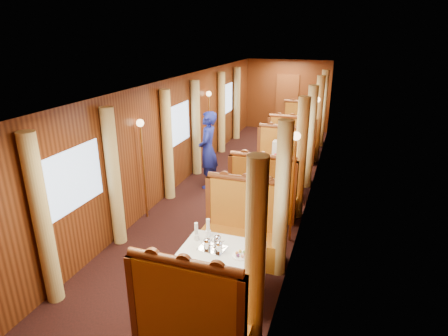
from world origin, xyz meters
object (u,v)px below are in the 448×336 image
at_px(teapot_right, 219,248).
at_px(teapot_back, 217,242).
at_px(banquette_mid_fwd, 263,196).
at_px(banquette_far_fwd, 291,147).
at_px(passenger, 281,153).
at_px(rose_vase_far, 299,121).
at_px(banquette_near_aft, 242,233).
at_px(table_far, 297,139).
at_px(rose_vase_mid, 276,157).
at_px(banquette_mid_aft, 282,163).
at_px(banquette_near_fwd, 192,321).
at_px(table_near, 222,272).
at_px(banquette_far_aft, 301,129).
at_px(tea_tray, 212,248).
at_px(steward, 208,150).
at_px(table_mid, 273,180).
at_px(teapot_left, 207,246).
at_px(fruit_plate, 241,255).

height_order(teapot_right, teapot_back, same).
relative_size(banquette_mid_fwd, banquette_far_fwd, 1.00).
distance_m(teapot_right, teapot_back, 0.15).
bearing_deg(passenger, rose_vase_far, 89.49).
bearing_deg(banquette_near_aft, table_far, 90.00).
bearing_deg(rose_vase_mid, banquette_mid_aft, 91.86).
bearing_deg(banquette_mid_aft, banquette_near_aft, -90.00).
relative_size(banquette_near_fwd, table_far, 1.28).
distance_m(table_near, banquette_far_aft, 8.01).
height_order(rose_vase_mid, passenger, passenger).
relative_size(banquette_near_fwd, tea_tray, 3.94).
height_order(table_far, steward, steward).
height_order(table_mid, banquette_far_aft, banquette_far_aft).
bearing_deg(banquette_far_aft, banquette_near_fwd, -90.00).
bearing_deg(banquette_far_aft, rose_vase_far, -88.61).
relative_size(banquette_mid_fwd, banquette_far_aft, 1.00).
distance_m(banquette_far_aft, teapot_right, 8.13).
bearing_deg(teapot_left, steward, 121.41).
xyz_separation_m(banquette_near_fwd, banquette_far_fwd, (0.00, 7.00, 0.00)).
relative_size(banquette_near_aft, banquette_mid_fwd, 1.00).
relative_size(fruit_plate, rose_vase_far, 0.64).
bearing_deg(passenger, table_far, 90.00).
bearing_deg(banquette_mid_aft, tea_tray, -91.46).
xyz_separation_m(teapot_left, steward, (-1.39, 3.67, 0.07)).
relative_size(table_mid, teapot_left, 6.44).
distance_m(banquette_near_fwd, banquette_mid_aft, 5.53).
bearing_deg(steward, passenger, 104.17).
bearing_deg(tea_tray, banquette_mid_fwd, 87.38).
height_order(rose_vase_mid, rose_vase_far, same).
height_order(table_mid, teapot_back, teapot_back).
distance_m(table_far, banquette_far_fwd, 1.02).
distance_m(banquette_mid_aft, banquette_far_fwd, 1.47).
bearing_deg(teapot_back, banquette_near_aft, 85.99).
bearing_deg(table_far, fruit_plate, -87.64).
distance_m(banquette_far_aft, passenger, 3.73).
relative_size(table_mid, fruit_plate, 4.54).
distance_m(teapot_left, rose_vase_far, 7.11).
height_order(banquette_near_fwd, banquette_far_aft, same).
distance_m(teapot_right, passenger, 4.41).
distance_m(table_mid, banquette_mid_aft, 1.02).
height_order(tea_tray, rose_vase_far, rose_vase_far).
bearing_deg(passenger, banquette_mid_aft, 90.00).
relative_size(teapot_back, rose_vase_mid, 0.44).
distance_m(banquette_far_fwd, rose_vase_mid, 2.58).
bearing_deg(tea_tray, banquette_far_fwd, 88.90).
relative_size(banquette_near_fwd, teapot_right, 8.38).
relative_size(banquette_mid_aft, passenger, 1.76).
xyz_separation_m(teapot_right, rose_vase_far, (0.03, 7.12, 0.11)).
bearing_deg(rose_vase_mid, teapot_right, -90.62).
distance_m(table_far, steward, 3.80).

